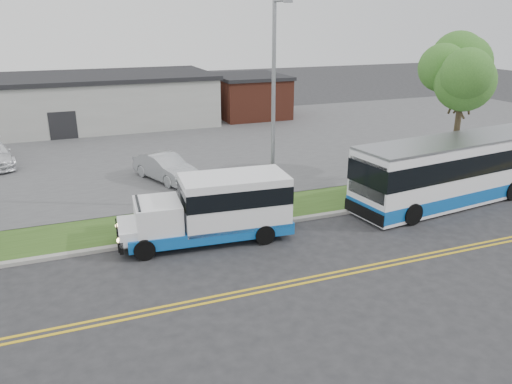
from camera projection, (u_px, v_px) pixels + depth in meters
name	position (u px, v px, depth m)	size (l,w,h in m)	color
ground	(232.00, 242.00, 20.73)	(140.00, 140.00, 0.00)	#28282B
lane_line_north	(268.00, 286.00, 17.34)	(70.00, 0.12, 0.01)	yellow
lane_line_south	(271.00, 290.00, 17.08)	(70.00, 0.12, 0.01)	yellow
curb	(224.00, 231.00, 21.67)	(80.00, 0.30, 0.15)	#9E9B93
verge	(212.00, 217.00, 23.27)	(80.00, 3.30, 0.10)	#314E1A
parking_lot	(156.00, 148.00, 35.66)	(80.00, 25.00, 0.10)	#4C4C4F
commercial_building	(60.00, 102.00, 41.69)	(25.40, 10.40, 4.35)	#9E9E99
brick_wing	(249.00, 96.00, 46.56)	(6.30, 7.30, 3.90)	brown
tree_east	(465.00, 71.00, 26.14)	(5.20, 5.20, 8.33)	#352A1D
streetlight_near	(274.00, 102.00, 22.44)	(0.35, 1.53, 9.50)	gray
shuttle_bus	(218.00, 206.00, 20.59)	(7.26, 2.85, 2.72)	#1057AD
transit_bus	(457.00, 170.00, 24.87)	(11.98, 4.08, 3.26)	white
parked_car_a	(165.00, 167.00, 28.18)	(1.59, 4.56, 1.50)	#AAAEB2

